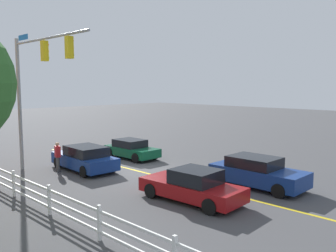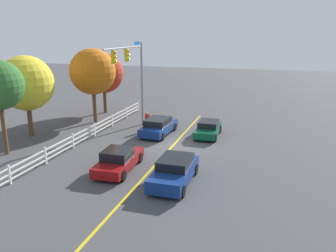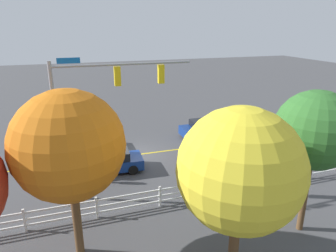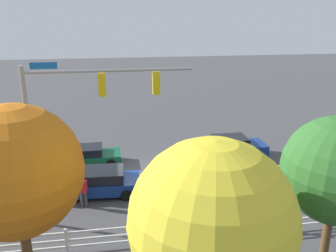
# 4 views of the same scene
# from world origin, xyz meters

# --- Properties ---
(ground_plane) EXTENTS (120.00, 120.00, 0.00)m
(ground_plane) POSITION_xyz_m (0.00, 0.00, 0.00)
(ground_plane) COLOR #444447
(lane_center_stripe) EXTENTS (28.00, 0.16, 0.01)m
(lane_center_stripe) POSITION_xyz_m (-4.00, 0.00, 0.00)
(lane_center_stripe) COLOR gold
(lane_center_stripe) RESTS_ON ground_plane
(signal_assembly) EXTENTS (7.33, 0.38, 7.58)m
(signal_assembly) POSITION_xyz_m (2.90, 4.46, 5.31)
(signal_assembly) COLOR gray
(signal_assembly) RESTS_ON ground_plane
(car_0) EXTENTS (4.55, 2.00, 1.46)m
(car_0) POSITION_xyz_m (-6.58, -1.92, 0.71)
(car_0) COLOR navy
(car_0) RESTS_ON ground_plane
(car_1) EXTENTS (3.97, 1.84, 1.26)m
(car_1) POSITION_xyz_m (3.05, -2.09, 0.62)
(car_1) COLOR #0C4C2D
(car_1) RESTS_ON ground_plane
(car_2) EXTENTS (4.63, 2.08, 1.40)m
(car_2) POSITION_xyz_m (-5.79, 1.91, 0.65)
(car_2) COLOR maroon
(car_2) RESTS_ON ground_plane
(car_3) EXTENTS (4.63, 2.17, 1.42)m
(car_3) POSITION_xyz_m (2.29, 2.00, 0.70)
(car_3) COLOR navy
(car_3) RESTS_ON ground_plane
(pedestrian) EXTENTS (0.45, 0.35, 1.69)m
(pedestrian) POSITION_xyz_m (3.05, 3.27, 0.93)
(pedestrian) COLOR #3F3F42
(pedestrian) RESTS_ON ground_plane
(white_rail_fence) EXTENTS (26.10, 0.10, 1.15)m
(white_rail_fence) POSITION_xyz_m (-3.00, 6.90, 0.60)
(white_rail_fence) COLOR white
(white_rail_fence) RESTS_ON ground_plane
(tree_1) EXTENTS (3.40, 3.40, 6.60)m
(tree_1) POSITION_xyz_m (-5.42, 10.75, 4.88)
(tree_1) COLOR brown
(tree_1) RESTS_ON ground_plane
(tree_2) EXTENTS (4.44, 4.44, 6.60)m
(tree_2) POSITION_xyz_m (-1.07, 12.10, 4.37)
(tree_2) COLOR brown
(tree_2) RESTS_ON ground_plane
(tree_3) EXTENTS (4.27, 4.27, 6.97)m
(tree_3) POSITION_xyz_m (4.43, 9.11, 4.82)
(tree_3) COLOR brown
(tree_3) RESTS_ON ground_plane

